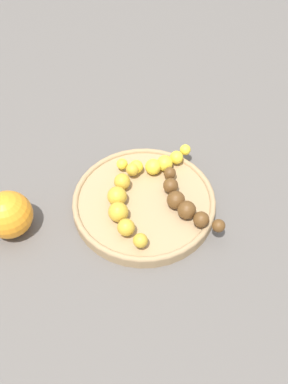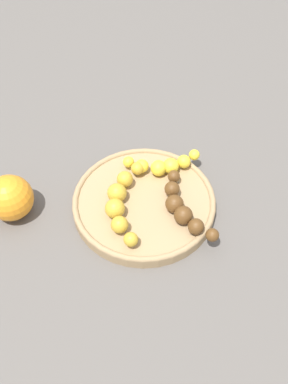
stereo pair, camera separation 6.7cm
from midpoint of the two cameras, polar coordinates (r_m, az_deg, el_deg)
The scene contains 6 objects.
ground_plane at distance 0.70m, azimuth 2.74°, elevation -2.14°, with size 2.40×2.40×0.00m, color #56514C.
fruit_bowl at distance 0.69m, azimuth 2.78°, elevation -1.53°, with size 0.24×0.24×0.02m.
banana_spotted at distance 0.66m, azimuth -0.28°, elevation -1.40°, with size 0.09×0.16×0.03m.
banana_overripe at distance 0.67m, azimuth 8.26°, elevation -2.27°, with size 0.12×0.11×0.03m.
banana_yellow at distance 0.72m, azimuth 5.31°, elevation 3.67°, with size 0.12×0.08×0.03m.
orange_fruit at distance 0.69m, azimuth -15.35°, elevation -0.96°, with size 0.08×0.08×0.08m, color orange.
Camera 2 is at (-0.17, 0.39, 0.56)m, focal length 38.78 mm.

